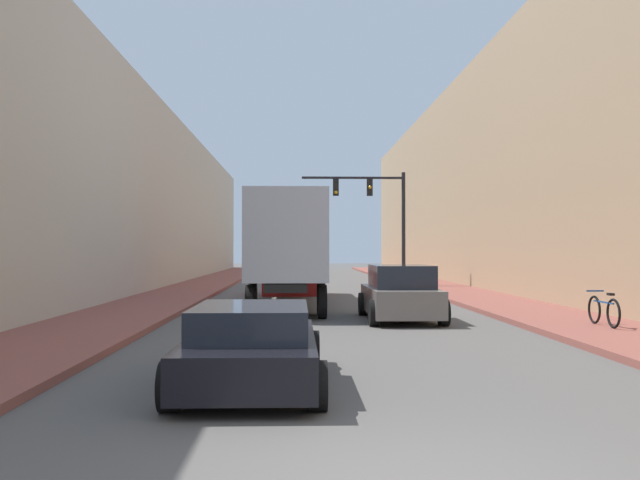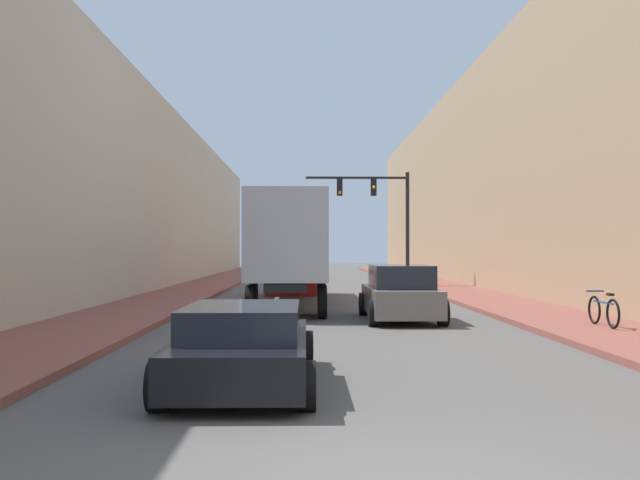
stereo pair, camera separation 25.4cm
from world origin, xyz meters
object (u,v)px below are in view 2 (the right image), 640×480
(sedan_car, at_px, (244,346))
(semi_truck, at_px, (290,246))
(suv_car, at_px, (400,294))
(parked_bicycle, at_px, (603,311))
(traffic_signal_gantry, at_px, (384,208))

(sedan_car, bearing_deg, semi_truck, 88.75)
(suv_car, distance_m, parked_bicycle, 5.55)
(sedan_car, height_order, parked_bicycle, sedan_car)
(suv_car, distance_m, traffic_signal_gantry, 17.71)
(sedan_car, xyz_separation_m, parked_bicycle, (8.27, 6.74, -0.07))
(semi_truck, distance_m, sedan_car, 16.04)
(semi_truck, height_order, suv_car, semi_truck)
(semi_truck, xyz_separation_m, sedan_car, (-0.35, -15.95, -1.58))
(sedan_car, bearing_deg, traffic_signal_gantry, 79.43)
(traffic_signal_gantry, distance_m, parked_bicycle, 20.95)
(sedan_car, xyz_separation_m, suv_car, (3.65, 9.81, 0.16))
(parked_bicycle, bearing_deg, traffic_signal_gantry, 98.94)
(suv_car, height_order, parked_bicycle, suv_car)
(suv_car, relative_size, traffic_signal_gantry, 0.73)
(parked_bicycle, bearing_deg, suv_car, 146.39)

